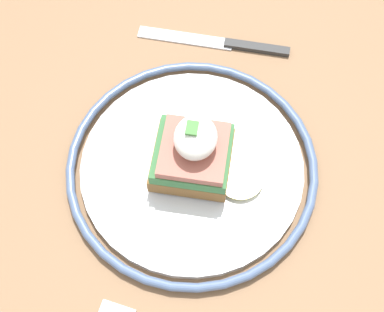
# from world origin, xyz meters

# --- Properties ---
(ground_plane) EXTENTS (6.00, 6.00, 0.00)m
(ground_plane) POSITION_xyz_m (0.00, 0.00, 0.00)
(ground_plane) COLOR #B2ADA3
(dining_table) EXTENTS (0.84, 0.82, 0.76)m
(dining_table) POSITION_xyz_m (0.00, 0.00, 0.63)
(dining_table) COLOR #846042
(dining_table) RESTS_ON ground_plane
(plate) EXTENTS (0.29, 0.29, 0.02)m
(plate) POSITION_xyz_m (-0.02, -0.01, 0.77)
(plate) COLOR silver
(plate) RESTS_ON dining_table
(sandwich) EXTENTS (0.08, 0.13, 0.08)m
(sandwich) POSITION_xyz_m (-0.02, -0.01, 0.80)
(sandwich) COLOR brown
(sandwich) RESTS_ON plate
(knife) EXTENTS (0.02, 0.20, 0.01)m
(knife) POSITION_xyz_m (0.16, -0.03, 0.76)
(knife) COLOR #2D2D2D
(knife) RESTS_ON dining_table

